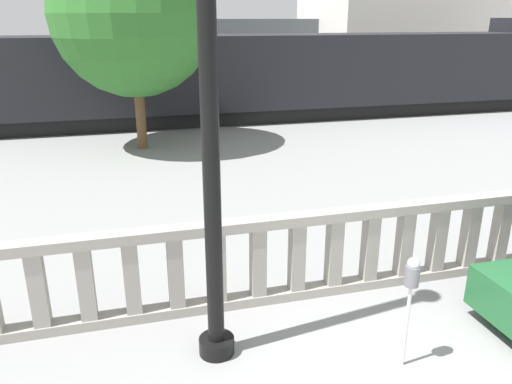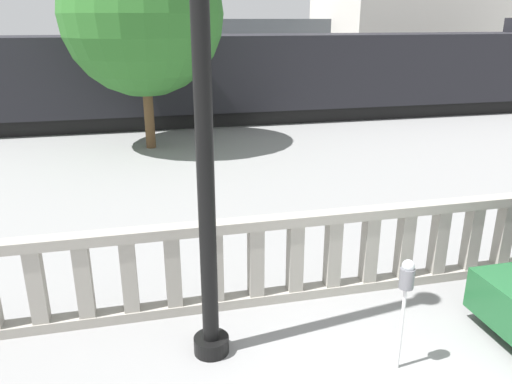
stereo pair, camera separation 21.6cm
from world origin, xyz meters
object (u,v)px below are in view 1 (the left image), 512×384
(lamppost, at_px, (209,84))
(parking_meter, at_px, (412,281))
(train_far, at_px, (254,50))
(train_near, at_px, (283,75))
(tree_left, at_px, (133,14))

(lamppost, height_order, parking_meter, lamppost)
(lamppost, xyz_separation_m, train_far, (7.19, 25.07, -1.21))
(parking_meter, relative_size, train_near, 0.05)
(train_far, xyz_separation_m, tree_left, (-7.50, -14.64, 1.94))
(train_far, distance_m, tree_left, 16.57)
(train_near, xyz_separation_m, tree_left, (-5.73, -3.64, 2.23))
(lamppost, relative_size, train_near, 0.24)
(tree_left, bearing_deg, lamppost, -88.30)
(parking_meter, bearing_deg, train_far, 78.72)
(lamppost, relative_size, parking_meter, 4.62)
(parking_meter, xyz_separation_m, train_near, (3.38, 14.86, 0.61))
(lamppost, bearing_deg, train_near, 68.93)
(tree_left, bearing_deg, train_near, 32.44)
(parking_meter, distance_m, train_far, 26.38)
(parking_meter, relative_size, train_far, 0.07)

